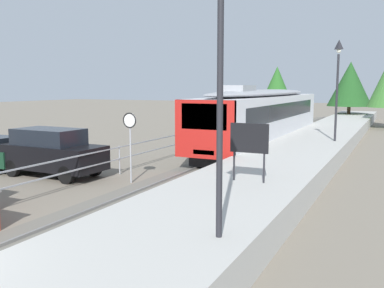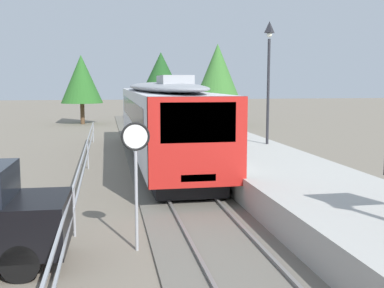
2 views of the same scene
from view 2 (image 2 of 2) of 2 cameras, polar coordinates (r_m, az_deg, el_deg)
The scene contains 10 objects.
ground_plane at distance 21.44m, azimuth -11.51°, elevation -2.43°, with size 160.00×160.00×0.00m, color slate.
track_rails at distance 21.57m, azimuth -3.52°, elevation -2.14°, with size 3.20×60.00×0.14m.
commuter_train at distance 21.99m, azimuth -3.77°, elevation 3.57°, with size 2.82×18.36×3.74m.
station_platform at distance 22.12m, azimuth 4.86°, elevation -0.82°, with size 3.90×60.00×0.90m, color #B7B5AD.
platform_lamp_mid_platform at distance 21.14m, azimuth 9.27°, elevation 10.06°, with size 0.34×0.34×5.35m.
speed_limit_sign at distance 10.03m, azimuth -6.82°, elevation -1.21°, with size 0.61×0.10×2.81m.
carpark_fence at distance 11.48m, azimuth -14.11°, elevation -6.47°, with size 0.06×36.06×1.25m.
tree_behind_carpark at distance 42.30m, azimuth -13.22°, elevation 7.63°, with size 3.60×3.60×5.98m.
tree_behind_station_far at distance 40.12m, azimuth 3.11°, elevation 8.53°, with size 4.02×4.02×6.84m.
tree_distant_left at distance 45.19m, azimuth -3.77°, elevation 8.03°, with size 4.64×4.64×6.45m.
Camera 2 is at (-2.50, 0.87, 3.63)m, focal length 44.14 mm.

